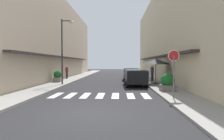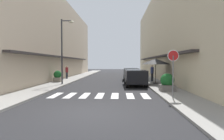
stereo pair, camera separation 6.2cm
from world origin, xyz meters
TOP-DOWN VIEW (x-y plane):
  - ground_plane at (0.00, 16.03)m, footprint 88.14×88.14m
  - sidewalk_left at (-4.80, 16.03)m, footprint 2.22×56.09m
  - sidewalk_right at (4.80, 16.03)m, footprint 2.22×56.09m
  - building_row_left at (-8.40, 17.03)m, footprint 5.50×38.06m
  - building_row_right at (8.40, 17.03)m, footprint 5.50×38.06m
  - crosswalk at (-0.00, 4.32)m, footprint 6.15×2.20m
  - parked_car_near at (2.64, 9.80)m, footprint 1.89×4.16m
  - parked_car_mid at (2.64, 15.95)m, footprint 1.90×4.16m
  - round_street_sign at (4.25, 3.16)m, footprint 0.65×0.07m
  - street_lamp at (-3.89, 9.91)m, footprint 1.19×0.28m
  - cafe_umbrella at (4.70, 10.91)m, footprint 2.79×2.79m
  - planter_corner at (4.58, 5.82)m, footprint 0.99×0.99m
  - planter_midblock at (-5.18, 12.09)m, footprint 0.83×0.83m
  - pedestrian_walking_near at (4.75, 13.21)m, footprint 0.34×0.34m
  - pedestrian_walking_far at (-5.38, 16.39)m, footprint 0.34×0.34m

SIDE VIEW (x-z plane):
  - ground_plane at x=0.00m, z-range 0.00..0.00m
  - crosswalk at x=0.00m, z-range 0.00..0.01m
  - sidewalk_left at x=-4.80m, z-range 0.00..0.12m
  - sidewalk_right at x=4.80m, z-range 0.00..0.12m
  - planter_corner at x=4.58m, z-range 0.08..1.31m
  - planter_midblock at x=-5.18m, z-range 0.12..1.28m
  - parked_car_mid at x=2.64m, z-range 0.19..1.66m
  - parked_car_near at x=2.64m, z-range 0.19..1.66m
  - pedestrian_walking_far at x=-5.38m, z-range 0.16..1.78m
  - pedestrian_walking_near at x=4.75m, z-range 0.17..1.91m
  - round_street_sign at x=4.25m, z-range 0.83..3.52m
  - cafe_umbrella at x=4.70m, z-range 1.03..3.41m
  - street_lamp at x=-3.89m, z-range 0.74..6.71m
  - building_row_left at x=-8.40m, z-range 0.00..10.45m
  - building_row_right at x=8.40m, z-range 0.00..11.40m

